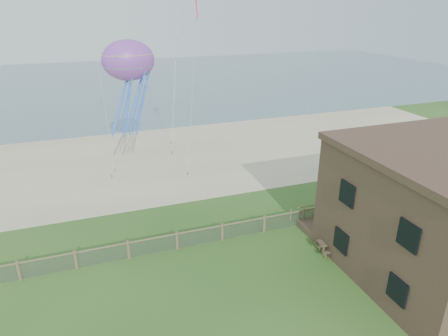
# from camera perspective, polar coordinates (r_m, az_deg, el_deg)

# --- Properties ---
(ground) EXTENTS (160.00, 160.00, 0.00)m
(ground) POSITION_cam_1_polar(r_m,az_deg,el_deg) (22.10, 5.20, -18.17)
(ground) COLOR #284F1B
(ground) RESTS_ON ground
(sand_beach) EXTENTS (72.00, 20.00, 0.02)m
(sand_beach) POSITION_cam_1_polar(r_m,az_deg,el_deg) (40.44, -7.85, 1.47)
(sand_beach) COLOR tan
(sand_beach) RESTS_ON ground
(ocean) EXTENTS (160.00, 68.00, 0.02)m
(ocean) POSITION_cam_1_polar(r_m,az_deg,el_deg) (82.66, -14.58, 11.78)
(ocean) COLOR slate
(ocean) RESTS_ON ground
(chainlink_fence) EXTENTS (36.20, 0.20, 1.25)m
(chainlink_fence) POSITION_cam_1_polar(r_m,az_deg,el_deg) (26.26, -0.27, -9.25)
(chainlink_fence) COLOR brown
(chainlink_fence) RESTS_ON ground
(motel_deck) EXTENTS (15.00, 2.00, 0.50)m
(motel_deck) POSITION_cam_1_polar(r_m,az_deg,el_deg) (31.92, 23.08, -5.72)
(motel_deck) COLOR brown
(motel_deck) RESTS_ON ground
(picnic_table) EXTENTS (2.07, 1.68, 0.79)m
(picnic_table) POSITION_cam_1_polar(r_m,az_deg,el_deg) (26.12, 15.25, -10.74)
(picnic_table) COLOR brown
(picnic_table) RESTS_ON ground
(octopus_kite) EXTENTS (4.44, 3.85, 7.67)m
(octopus_kite) POSITION_cam_1_polar(r_m,az_deg,el_deg) (31.76, -13.19, 11.22)
(octopus_kite) COLOR #F32669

